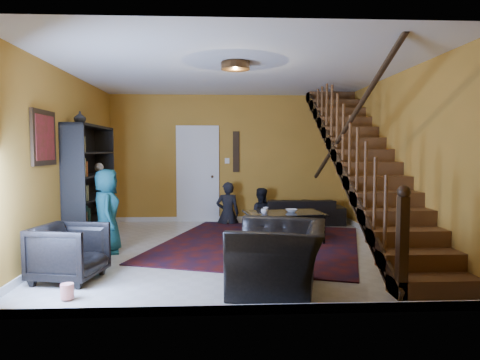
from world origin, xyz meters
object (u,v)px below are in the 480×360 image
object	(u,v)px
coffee_table	(284,224)
sofa	(299,211)
bookshelf	(91,187)
armchair_left	(69,252)
armchair_right	(279,257)

from	to	relation	value
coffee_table	sofa	bearing A→B (deg)	70.50
bookshelf	armchair_left	bearing A→B (deg)	-80.63
armchair_left	coffee_table	bearing A→B (deg)	-42.72
sofa	armchair_right	distance (m)	4.46
bookshelf	armchair_right	size ratio (longest dim) A/B	1.71
armchair_left	armchair_right	world-z (taller)	armchair_right
sofa	coffee_table	distance (m)	1.80
armchair_right	sofa	bearing A→B (deg)	-179.53
armchair_left	armchair_right	bearing A→B (deg)	-89.81
bookshelf	armchair_right	xyz separation A→B (m)	(2.84, -2.63, -0.59)
sofa	armchair_right	bearing A→B (deg)	78.56
bookshelf	coffee_table	xyz separation A→B (m)	(3.31, 0.01, -0.67)
armchair_right	coffee_table	distance (m)	2.68
sofa	armchair_right	xyz separation A→B (m)	(-1.06, -4.33, 0.11)
coffee_table	armchair_left	bearing A→B (deg)	-143.82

